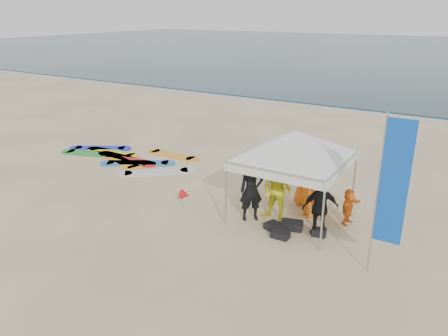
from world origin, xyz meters
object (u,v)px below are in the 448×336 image
person_yellow (277,190)px  surfboard_spread (127,158)px  person_black_a (251,190)px  person_black_b (320,208)px  person_seated (349,207)px  person_orange_b (307,176)px  person_orange_a (311,187)px  marker_pennant (185,195)px  feather_flag (392,185)px  canopy_tent (295,131)px

person_yellow → surfboard_spread: person_yellow is taller
person_black_a → person_yellow: (0.62, 0.31, 0.01)m
person_black_b → person_seated: size_ratio=1.56×
person_black_b → person_yellow: bearing=-43.0°
surfboard_spread → person_orange_b: bearing=-2.9°
person_orange_a → person_black_b: 1.16m
person_yellow → person_black_b: person_yellow is taller
person_black_b → person_orange_b: 1.92m
person_yellow → person_orange_b: size_ratio=0.98×
person_orange_a → surfboard_spread: 8.03m
person_black_a → person_yellow: bearing=-14.3°
person_black_b → person_seated: (0.44, 1.05, -0.28)m
person_black_b → person_orange_b: size_ratio=0.86×
person_seated → marker_pennant: 4.56m
person_orange_b → marker_pennant: person_orange_b is taller
person_seated → feather_flag: (1.34, -2.06, 1.64)m
surfboard_spread → person_black_b: bearing=-13.3°
person_yellow → person_black_b: size_ratio=1.13×
person_seated → marker_pennant: bearing=120.1°
person_yellow → feather_flag: size_ratio=0.49×
person_black_b → canopy_tent: (-1.05, 0.65, 1.70)m
person_black_a → person_orange_b: size_ratio=0.97×
person_orange_a → person_black_a: bearing=71.7°
person_orange_a → marker_pennant: size_ratio=2.72×
person_black_a → surfboard_spread: person_black_a is taller
person_black_a → marker_pennant: bearing=154.7°
marker_pennant → surfboard_spread: marker_pennant is taller
person_yellow → marker_pennant: bearing=-158.2°
person_yellow → feather_flag: feather_flag is taller
person_yellow → marker_pennant: size_ratio=2.80×
canopy_tent → surfboard_spread: 8.00m
person_black_a → person_seated: person_black_a is taller
person_black_b → canopy_tent: canopy_tent is taller
person_orange_a → canopy_tent: (-0.42, -0.33, 1.62)m
person_orange_a → canopy_tent: bearing=70.8°
person_black_b → feather_flag: feather_flag is taller
person_black_a → person_orange_a: bearing=-2.1°
person_yellow → person_orange_a: person_yellow is taller
person_orange_a → person_orange_b: 0.76m
feather_flag → marker_pennant: feather_flag is taller
person_black_a → person_seated: bearing=-15.4°
canopy_tent → feather_flag: 3.30m
canopy_tent → marker_pennant: bearing=-155.8°
person_black_b → person_orange_a: bearing=-90.5°
surfboard_spread → person_seated: bearing=-6.1°
person_black_a → person_orange_b: (0.94, 1.71, 0.03)m
person_black_b → surfboard_spread: 8.81m
person_orange_a → marker_pennant: 3.57m
canopy_tent → person_orange_a: bearing=37.7°
feather_flag → marker_pennant: bearing=175.7°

